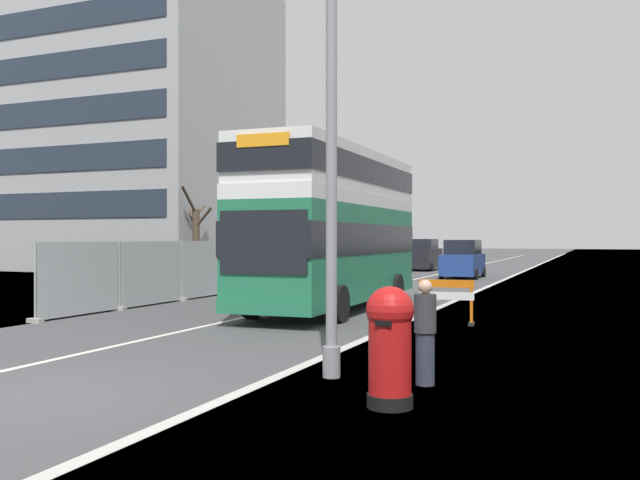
% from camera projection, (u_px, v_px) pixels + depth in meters
% --- Properties ---
extents(ground, '(140.00, 280.00, 0.10)m').
position_uv_depth(ground, '(72.00, 402.00, 9.56)').
color(ground, '#424244').
extents(double_decker_bus, '(3.01, 10.25, 4.96)m').
position_uv_depth(double_decker_bus, '(334.00, 226.00, 21.43)').
color(double_decker_bus, '#1E6B47').
rests_on(double_decker_bus, ground).
extents(lamppost_foreground, '(0.29, 0.70, 8.64)m').
position_uv_depth(lamppost_foreground, '(331.00, 124.00, 10.99)').
color(lamppost_foreground, gray).
rests_on(lamppost_foreground, ground).
extents(red_pillar_postbox, '(0.64, 0.64, 1.61)m').
position_uv_depth(red_pillar_postbox, '(390.00, 341.00, 9.05)').
color(red_pillar_postbox, black).
rests_on(red_pillar_postbox, ground).
extents(roadworks_barrier, '(1.45, 0.60, 1.16)m').
position_uv_depth(roadworks_barrier, '(447.00, 297.00, 17.71)').
color(roadworks_barrier, orange).
rests_on(roadworks_barrier, ground).
extents(construction_site_fence, '(0.44, 17.20, 2.19)m').
position_uv_depth(construction_site_fence, '(207.00, 270.00, 25.88)').
color(construction_site_fence, '#A8AAAD').
rests_on(construction_site_fence, ground).
extents(car_oncoming_near, '(2.07, 4.06, 2.14)m').
position_uv_depth(car_oncoming_near, '(463.00, 260.00, 38.27)').
color(car_oncoming_near, navy).
rests_on(car_oncoming_near, ground).
extents(car_receding_mid, '(2.08, 4.04, 2.18)m').
position_uv_depth(car_receding_mid, '(423.00, 256.00, 47.32)').
color(car_receding_mid, black).
rests_on(car_receding_mid, ground).
extents(bare_tree_far_verge_near, '(2.37, 2.56, 5.37)m').
position_uv_depth(bare_tree_far_verge_near, '(196.00, 235.00, 41.32)').
color(bare_tree_far_verge_near, '#4C3D2D').
rests_on(bare_tree_far_verge_near, ground).
extents(pedestrian_at_kerb, '(0.34, 0.34, 1.61)m').
position_uv_depth(pedestrian_at_kerb, '(425.00, 332.00, 10.43)').
color(pedestrian_at_kerb, '#2D3342').
rests_on(pedestrian_at_kerb, ground).
extents(backdrop_office_block, '(27.64, 14.97, 21.07)m').
position_uv_depth(backdrop_office_block, '(83.00, 131.00, 52.71)').
color(backdrop_office_block, '#9EA0A3').
rests_on(backdrop_office_block, ground).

